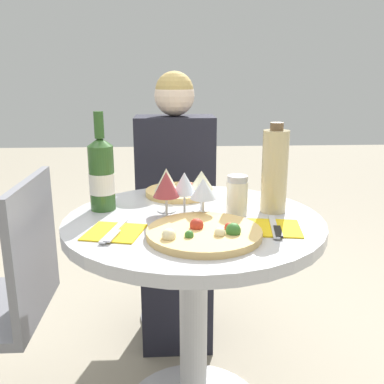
# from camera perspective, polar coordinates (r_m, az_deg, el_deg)

# --- Properties ---
(dining_table) EXTENTS (0.80, 0.80, 0.74)m
(dining_table) POSITION_cam_1_polar(r_m,az_deg,el_deg) (1.40, 0.20, -11.21)
(dining_table) COLOR #B2B2B7
(dining_table) RESTS_ON ground_plane
(chair_behind_diner) EXTENTS (0.40, 0.40, 0.88)m
(chair_behind_diner) POSITION_cam_1_polar(r_m,az_deg,el_deg) (2.10, -2.19, -5.09)
(chair_behind_diner) COLOR slate
(chair_behind_diner) RESTS_ON ground_plane
(seated_diner) EXTENTS (0.35, 0.42, 1.19)m
(seated_diner) POSITION_cam_1_polar(r_m,az_deg,el_deg) (1.94, -2.14, -4.03)
(seated_diner) COLOR black
(seated_diner) RESTS_ON ground_plane
(chair_empty_side) EXTENTS (0.40, 0.40, 0.88)m
(chair_empty_side) POSITION_cam_1_polar(r_m,az_deg,el_deg) (1.52, -24.27, -14.89)
(chair_empty_side) COLOR slate
(chair_empty_side) RESTS_ON ground_plane
(pizza_large) EXTENTS (0.32, 0.32, 0.05)m
(pizza_large) POSITION_cam_1_polar(r_m,az_deg,el_deg) (1.17, 1.64, -5.44)
(pizza_large) COLOR #DBB26B
(pizza_large) RESTS_ON dining_table
(pizza_small_far) EXTENTS (0.25, 0.25, 0.05)m
(pizza_small_far) POSITION_cam_1_polar(r_m,az_deg,el_deg) (1.57, -1.73, 0.08)
(pizza_small_far) COLOR #DBB26B
(pizza_small_far) RESTS_ON dining_table
(wine_bottle) EXTENTS (0.08, 0.08, 0.32)m
(wine_bottle) POSITION_cam_1_polar(r_m,az_deg,el_deg) (1.41, -11.96, 2.35)
(wine_bottle) COLOR #2D5623
(wine_bottle) RESTS_ON dining_table
(tall_carafe) EXTENTS (0.08, 0.08, 0.29)m
(tall_carafe) POSITION_cam_1_polar(r_m,az_deg,el_deg) (1.38, 10.95, 2.80)
(tall_carafe) COLOR tan
(tall_carafe) RESTS_ON dining_table
(sugar_shaker) EXTENTS (0.07, 0.07, 0.13)m
(sugar_shaker) POSITION_cam_1_polar(r_m,az_deg,el_deg) (1.34, 6.03, -0.48)
(sugar_shaker) COLOR silver
(sugar_shaker) RESTS_ON dining_table
(wine_glass_center) EXTENTS (0.08, 0.08, 0.14)m
(wine_glass_center) POSITION_cam_1_polar(r_m,az_deg,el_deg) (1.32, -1.03, 1.07)
(wine_glass_center) COLOR silver
(wine_glass_center) RESTS_ON dining_table
(wine_glass_back_left) EXTENTS (0.08, 0.08, 0.14)m
(wine_glass_back_left) POSITION_cam_1_polar(r_m,az_deg,el_deg) (1.36, -3.44, 1.52)
(wine_glass_back_left) COLOR silver
(wine_glass_back_left) RESTS_ON dining_table
(wine_glass_back_right) EXTENTS (0.08, 0.08, 0.13)m
(wine_glass_back_right) POSITION_cam_1_polar(r_m,az_deg,el_deg) (1.37, 1.27, 1.48)
(wine_glass_back_right) COLOR silver
(wine_glass_back_right) RESTS_ON dining_table
(wine_glass_front_left) EXTENTS (0.08, 0.08, 0.15)m
(wine_glass_front_left) POSITION_cam_1_polar(r_m,az_deg,el_deg) (1.28, -3.46, 0.92)
(wine_glass_front_left) COLOR silver
(wine_glass_front_left) RESTS_ON dining_table
(wine_glass_front_right) EXTENTS (0.08, 0.08, 0.13)m
(wine_glass_front_right) POSITION_cam_1_polar(r_m,az_deg,el_deg) (1.29, 1.52, 0.36)
(wine_glass_front_right) COLOR silver
(wine_glass_front_right) RESTS_ON dining_table
(place_setting_left) EXTENTS (0.18, 0.19, 0.01)m
(place_setting_left) POSITION_cam_1_polar(r_m,az_deg,el_deg) (1.22, -10.34, -5.28)
(place_setting_left) COLOR gold
(place_setting_left) RESTS_ON dining_table
(place_setting_right) EXTENTS (0.17, 0.19, 0.01)m
(place_setting_right) POSITION_cam_1_polar(r_m,az_deg,el_deg) (1.25, 10.90, -4.72)
(place_setting_right) COLOR gold
(place_setting_right) RESTS_ON dining_table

